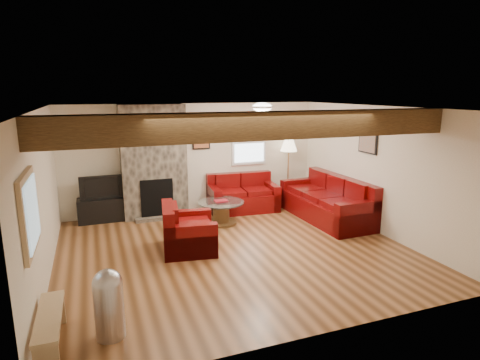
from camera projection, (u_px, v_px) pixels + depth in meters
The scene contains 18 objects.
room at pixel (234, 182), 6.89m from camera, with size 8.00×8.00×8.00m.
oak_beam at pixel (265, 125), 5.52m from camera, with size 6.00×0.36×0.38m, color black.
chimney_breast at pixel (154, 163), 8.84m from camera, with size 1.40×0.67×2.50m.
back_window at pixel (249, 142), 9.77m from camera, with size 0.90×0.08×1.10m, color silver, non-canonical shape.
hatch_window at pixel (30, 213), 4.47m from camera, with size 0.08×1.00×0.90m, color tan, non-canonical shape.
ceiling_dome at pixel (262, 109), 7.76m from camera, with size 0.40×0.40×0.18m, color white, non-canonical shape.
artwork_back at pixel (201, 138), 9.32m from camera, with size 0.42×0.06×0.52m, color black, non-canonical shape.
artwork_right at pixel (367, 143), 8.07m from camera, with size 0.06×0.55×0.42m, color black, non-canonical shape.
sofa_three at pixel (326, 198), 8.79m from camera, with size 2.42×1.01×0.93m, color #410504, non-canonical shape.
loveseat at pixel (243, 193), 9.46m from camera, with size 1.59×0.91×0.84m, color #410504, non-canonical shape.
armchair_red at pixel (189, 227), 7.09m from camera, with size 1.03×0.90×0.83m, color #410504, non-canonical shape.
coffee_table at pixel (221, 213), 8.54m from camera, with size 0.98×0.98×0.51m.
tv_cabinet at pixel (103, 209), 8.70m from camera, with size 1.04×0.41×0.52m, color black.
television at pixel (101, 186), 8.58m from camera, with size 0.89×0.12×0.51m, color black.
floor_lamp at pixel (289, 149), 9.88m from camera, with size 0.41×0.41×1.62m.
pine_bench at pixel (51, 332), 4.37m from camera, with size 0.25×1.09×0.41m, color tan, non-canonical shape.
pedal_bin at pixel (109, 304), 4.55m from camera, with size 0.33×0.33×0.83m, color #B3B3B9, non-canonical shape.
coal_bucket at pixel (182, 218), 8.47m from camera, with size 0.30×0.30×0.28m, color slate, non-canonical shape.
Camera 1 is at (-2.26, -6.33, 2.78)m, focal length 30.00 mm.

